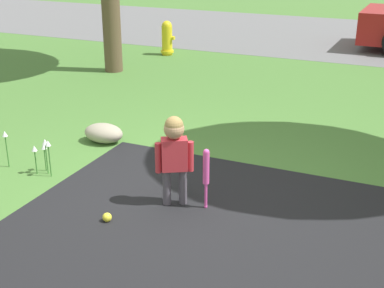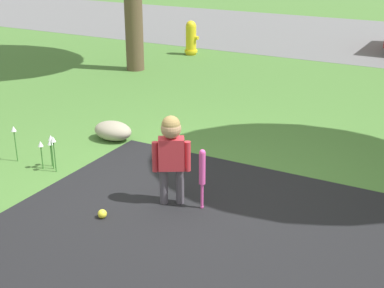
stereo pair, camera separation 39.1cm
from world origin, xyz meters
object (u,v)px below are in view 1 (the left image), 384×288
child (174,148)px  sports_ball (107,217)px  baseball_bat (206,170)px  fire_hydrant (167,38)px

child → sports_ball: child is taller
sports_ball → baseball_bat: bearing=40.0°
baseball_bat → fire_hydrant: (-3.37, 5.94, -0.04)m
baseball_bat → sports_ball: 0.99m
sports_ball → fire_hydrant: bearing=112.1°
child → sports_ball: (-0.41, -0.55, -0.53)m
fire_hydrant → child: bearing=-62.9°
baseball_bat → child: bearing=-171.6°
child → baseball_bat: 0.36m
baseball_bat → fire_hydrant: bearing=119.6°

